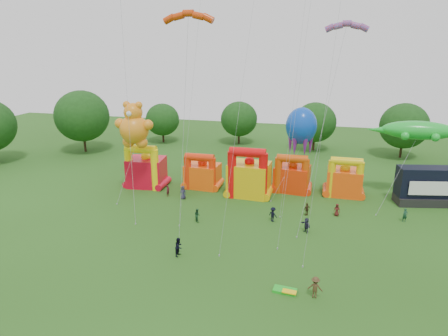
% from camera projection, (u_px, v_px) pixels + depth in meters
% --- Properties ---
extents(ground, '(160.00, 160.00, 0.00)m').
position_uv_depth(ground, '(195.00, 308.00, 32.31)').
color(ground, '#244C15').
rests_on(ground, ground).
extents(tree_ring, '(119.88, 121.94, 12.07)m').
position_uv_depth(tree_ring, '(182.00, 233.00, 31.26)').
color(tree_ring, '#352314').
rests_on(tree_ring, ground).
extents(bouncy_castle_0, '(5.63, 4.69, 6.67)m').
position_uv_depth(bouncy_castle_0, '(146.00, 170.00, 59.35)').
color(bouncy_castle_0, red).
rests_on(bouncy_castle_0, ground).
extents(bouncy_castle_1, '(5.03, 4.16, 5.48)m').
position_uv_depth(bouncy_castle_1, '(202.00, 174.00, 58.98)').
color(bouncy_castle_1, '#FF540D').
rests_on(bouncy_castle_1, ground).
extents(bouncy_castle_2, '(5.84, 4.83, 7.24)m').
position_uv_depth(bouncy_castle_2, '(249.00, 177.00, 55.61)').
color(bouncy_castle_2, '#E0B20B').
rests_on(bouncy_castle_2, ground).
extents(bouncy_castle_3, '(5.23, 4.39, 5.75)m').
position_uv_depth(bouncy_castle_3, '(292.00, 177.00, 57.46)').
color(bouncy_castle_3, red).
rests_on(bouncy_castle_3, ground).
extents(bouncy_castle_4, '(4.79, 3.87, 5.83)m').
position_uv_depth(bouncy_castle_4, '(344.00, 180.00, 55.82)').
color(bouncy_castle_4, '#FF4C0D').
rests_on(bouncy_castle_4, ground).
extents(stage_trailer, '(8.31, 4.43, 5.10)m').
position_uv_depth(stage_trailer, '(428.00, 186.00, 52.75)').
color(stage_trailer, black).
rests_on(stage_trailer, ground).
extents(teddy_bear_kite, '(5.56, 6.43, 13.27)m').
position_uv_depth(teddy_bear_kite, '(132.00, 142.00, 54.08)').
color(teddy_bear_kite, orange).
rests_on(teddy_bear_kite, ground).
extents(gecko_kite, '(12.20, 9.93, 10.87)m').
position_uv_depth(gecko_kite, '(401.00, 166.00, 51.82)').
color(gecko_kite, green).
rests_on(gecko_kite, ground).
extents(octopus_kite, '(5.50, 9.77, 11.93)m').
position_uv_depth(octopus_kite, '(293.00, 153.00, 57.01)').
color(octopus_kite, '#0C40B8').
rests_on(octopus_kite, ground).
extents(parafoil_kites, '(31.27, 12.79, 28.51)m').
position_uv_depth(parafoil_kites, '(201.00, 113.00, 46.02)').
color(parafoil_kites, red).
rests_on(parafoil_kites, ground).
extents(diamond_kites, '(17.18, 17.67, 37.11)m').
position_uv_depth(diamond_kites, '(269.00, 96.00, 41.68)').
color(diamond_kites, red).
rests_on(diamond_kites, ground).
extents(folded_kite_bundle, '(2.09, 1.26, 0.31)m').
position_uv_depth(folded_kite_bundle, '(285.00, 291.00, 34.34)').
color(folded_kite_bundle, green).
rests_on(folded_kite_bundle, ground).
extents(spectator_0, '(0.96, 0.66, 1.88)m').
position_uv_depth(spectator_0, '(183.00, 192.00, 54.80)').
color(spectator_0, '#24233B').
rests_on(spectator_0, ground).
extents(spectator_1, '(0.52, 0.67, 1.65)m').
position_uv_depth(spectator_1, '(168.00, 191.00, 55.82)').
color(spectator_1, '#4E161E').
rests_on(spectator_1, ground).
extents(spectator_2, '(1.00, 1.01, 1.65)m').
position_uv_depth(spectator_2, '(197.00, 215.00, 47.86)').
color(spectator_2, '#1D4828').
rests_on(spectator_2, ground).
extents(spectator_3, '(1.37, 1.20, 1.84)m').
position_uv_depth(spectator_3, '(273.00, 214.00, 47.80)').
color(spectator_3, black).
rests_on(spectator_3, ground).
extents(spectator_4, '(0.99, 0.95, 1.65)m').
position_uv_depth(spectator_4, '(307.00, 209.00, 49.54)').
color(spectator_4, '#372916').
rests_on(spectator_4, ground).
extents(spectator_5, '(1.41, 1.58, 1.74)m').
position_uv_depth(spectator_5, '(306.00, 225.00, 45.09)').
color(spectator_5, '#222137').
rests_on(spectator_5, ground).
extents(spectator_6, '(0.87, 0.66, 1.59)m').
position_uv_depth(spectator_6, '(337.00, 210.00, 49.43)').
color(spectator_6, '#4D1816').
rests_on(spectator_6, ground).
extents(spectator_7, '(0.70, 0.56, 1.67)m').
position_uv_depth(spectator_7, '(405.00, 215.00, 47.80)').
color(spectator_7, '#19402B').
rests_on(spectator_7, ground).
extents(spectator_8, '(0.86, 1.04, 1.96)m').
position_uv_depth(spectator_8, '(179.00, 247.00, 40.05)').
color(spectator_8, black).
rests_on(spectator_8, ground).
extents(spectator_9, '(1.30, 0.82, 1.93)m').
position_uv_depth(spectator_9, '(315.00, 287.00, 33.39)').
color(spectator_9, '#46331C').
rests_on(spectator_9, ground).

